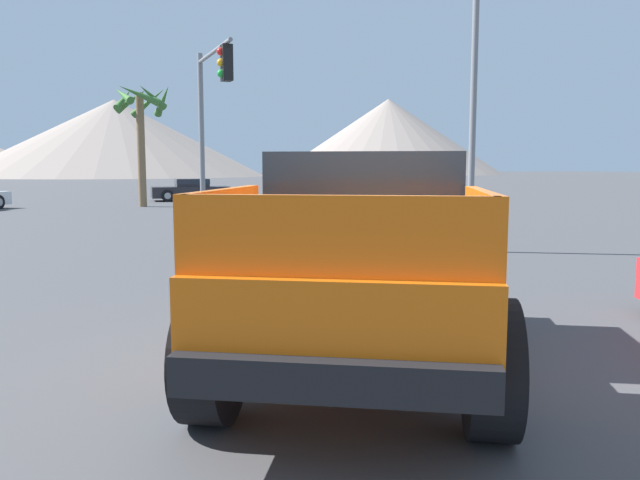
% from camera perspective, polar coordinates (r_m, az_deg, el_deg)
% --- Properties ---
extents(ground_plane, '(320.00, 320.00, 0.00)m').
position_cam_1_polar(ground_plane, '(5.97, 5.04, -11.45)').
color(ground_plane, '#424244').
extents(orange_pickup_truck, '(4.02, 5.01, 2.00)m').
position_cam_1_polar(orange_pickup_truck, '(5.99, 4.08, -0.38)').
color(orange_pickup_truck, orange).
rests_on(orange_pickup_truck, ground_plane).
extents(parked_car_dark, '(4.20, 2.18, 1.17)m').
position_cam_1_polar(parked_car_dark, '(34.51, -11.74, 4.55)').
color(parked_car_dark, '#232328').
rests_on(parked_car_dark, ground_plane).
extents(traffic_light_main, '(0.38, 3.71, 5.21)m').
position_cam_1_polar(traffic_light_main, '(18.11, -9.90, 12.36)').
color(traffic_light_main, slate).
rests_on(traffic_light_main, ground_plane).
extents(street_lamp_post, '(0.90, 0.24, 7.88)m').
position_cam_1_polar(street_lamp_post, '(14.22, 14.02, 18.16)').
color(street_lamp_post, slate).
rests_on(street_lamp_post, ground_plane).
extents(palm_tree_tall, '(2.58, 2.74, 5.57)m').
position_cam_1_polar(palm_tree_tall, '(29.98, -16.01, 11.04)').
color(palm_tree_tall, brown).
rests_on(palm_tree_tall, ground_plane).
extents(distant_mountain_range, '(176.75, 62.77, 18.40)m').
position_cam_1_polar(distant_mountain_range, '(121.08, -22.84, 9.06)').
color(distant_mountain_range, gray).
rests_on(distant_mountain_range, ground_plane).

